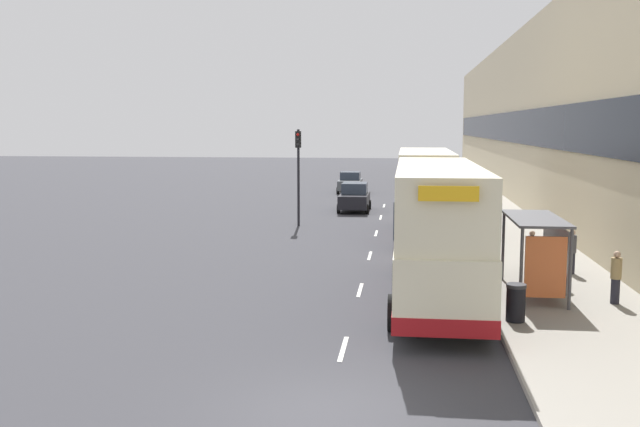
% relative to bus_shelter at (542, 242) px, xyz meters
% --- Properties ---
extents(ground_plane, '(220.00, 220.00, 0.00)m').
position_rel_bus_shelter_xyz_m(ground_plane, '(-5.77, -9.68, -1.88)').
color(ground_plane, '#38383D').
extents(pavement, '(5.00, 93.00, 0.14)m').
position_rel_bus_shelter_xyz_m(pavement, '(0.73, 28.82, -1.81)').
color(pavement, gray).
rests_on(pavement, ground_plane).
extents(terrace_facade, '(3.10, 93.00, 12.07)m').
position_rel_bus_shelter_xyz_m(terrace_facade, '(4.72, 28.82, 4.15)').
color(terrace_facade, '#C6B793').
rests_on(terrace_facade, ground_plane).
extents(lane_mark_0, '(0.12, 2.00, 0.01)m').
position_rel_bus_shelter_xyz_m(lane_mark_0, '(-5.77, -5.71, -1.87)').
color(lane_mark_0, silver).
rests_on(lane_mark_0, ground_plane).
extents(lane_mark_1, '(0.12, 2.00, 0.01)m').
position_rel_bus_shelter_xyz_m(lane_mark_1, '(-5.77, 0.72, -1.87)').
color(lane_mark_1, silver).
rests_on(lane_mark_1, ground_plane).
extents(lane_mark_2, '(0.12, 2.00, 0.01)m').
position_rel_bus_shelter_xyz_m(lane_mark_2, '(-5.77, 7.15, -1.87)').
color(lane_mark_2, silver).
rests_on(lane_mark_2, ground_plane).
extents(lane_mark_3, '(0.12, 2.00, 0.01)m').
position_rel_bus_shelter_xyz_m(lane_mark_3, '(-5.77, 13.59, -1.87)').
color(lane_mark_3, silver).
rests_on(lane_mark_3, ground_plane).
extents(lane_mark_4, '(0.12, 2.00, 0.01)m').
position_rel_bus_shelter_xyz_m(lane_mark_4, '(-5.77, 20.02, -1.87)').
color(lane_mark_4, silver).
rests_on(lane_mark_4, ground_plane).
extents(lane_mark_5, '(0.12, 2.00, 0.01)m').
position_rel_bus_shelter_xyz_m(lane_mark_5, '(-5.77, 26.46, -1.87)').
color(lane_mark_5, silver).
rests_on(lane_mark_5, ground_plane).
extents(bus_shelter, '(1.60, 4.20, 2.48)m').
position_rel_bus_shelter_xyz_m(bus_shelter, '(0.00, 0.00, 0.00)').
color(bus_shelter, '#4C4C51').
rests_on(bus_shelter, ground_plane).
extents(double_decker_bus_near, '(2.85, 11.43, 4.30)m').
position_rel_bus_shelter_xyz_m(double_decker_bus_near, '(-3.30, -0.43, 0.41)').
color(double_decker_bus_near, beige).
rests_on(double_decker_bus_near, ground_plane).
extents(double_decker_bus_ahead, '(2.85, 10.74, 4.30)m').
position_rel_bus_shelter_xyz_m(double_decker_bus_ahead, '(-3.36, 12.42, 0.41)').
color(double_decker_bus_ahead, beige).
rests_on(double_decker_bus_ahead, ground_plane).
extents(car_0, '(2.00, 3.95, 1.73)m').
position_rel_bus_shelter_xyz_m(car_0, '(-8.87, 35.88, -1.02)').
color(car_0, '#4C5156').
rests_on(car_0, ground_plane).
extents(car_1, '(2.01, 4.40, 1.83)m').
position_rel_bus_shelter_xyz_m(car_1, '(-7.59, 23.24, -0.98)').
color(car_1, black).
rests_on(car_1, ground_plane).
extents(pedestrian_at_shelter, '(0.32, 0.32, 1.62)m').
position_rel_bus_shelter_xyz_m(pedestrian_at_shelter, '(2.08, -0.73, -0.91)').
color(pedestrian_at_shelter, '#23232D').
rests_on(pedestrian_at_shelter, ground_plane).
extents(pedestrian_1, '(0.34, 0.34, 1.74)m').
position_rel_bus_shelter_xyz_m(pedestrian_1, '(0.83, 1.60, -0.85)').
color(pedestrian_1, '#23232D').
rests_on(pedestrian_1, ground_plane).
extents(pedestrian_2, '(0.32, 0.32, 1.63)m').
position_rel_bus_shelter_xyz_m(pedestrian_2, '(1.76, 3.72, -0.91)').
color(pedestrian_2, '#23232D').
rests_on(pedestrian_2, ground_plane).
extents(pedestrian_3, '(0.32, 0.32, 1.61)m').
position_rel_bus_shelter_xyz_m(pedestrian_3, '(0.29, 3.40, -0.91)').
color(pedestrian_3, '#23232D').
rests_on(pedestrian_3, ground_plane).
extents(litter_bin, '(0.55, 0.55, 1.05)m').
position_rel_bus_shelter_xyz_m(litter_bin, '(-1.22, -3.11, -1.21)').
color(litter_bin, black).
rests_on(litter_bin, ground_plane).
extents(traffic_light_far_kerb, '(0.30, 0.32, 5.33)m').
position_rel_bus_shelter_xyz_m(traffic_light_far_kerb, '(-10.17, 15.87, 1.68)').
color(traffic_light_far_kerb, black).
rests_on(traffic_light_far_kerb, ground_plane).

